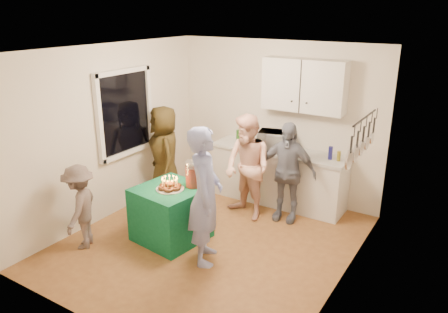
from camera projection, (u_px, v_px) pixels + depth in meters
The scene contains 19 objects.
floor at pixel (211, 242), 6.04m from camera, with size 4.00×4.00×0.00m, color brown.
ceiling at pixel (208, 50), 5.20m from camera, with size 4.00×4.00×0.00m, color white.
back_wall at pixel (277, 121), 7.22m from camera, with size 3.60×3.60×0.00m, color silver.
left_wall at pixel (110, 133), 6.52m from camera, with size 4.00×4.00×0.00m, color silver.
right_wall at pixel (348, 181), 4.72m from camera, with size 4.00×4.00×0.00m, color silver.
window_night at pixel (124, 113), 6.67m from camera, with size 0.04×1.00×1.20m, color black.
counter at pixel (278, 177), 7.17m from camera, with size 2.20×0.58×0.86m, color white.
countertop at pixel (279, 151), 7.02m from camera, with size 2.24×0.62×0.05m, color beige.
upper_cabinet at pixel (304, 85), 6.64m from camera, with size 1.30×0.30×0.80m, color white.
pot_rack at pixel (361, 138), 5.22m from camera, with size 0.12×1.00×0.60m, color black.
microwave at pixel (275, 140), 7.00m from camera, with size 0.53×0.36×0.29m, color white.
party_table at pixel (171, 213), 6.03m from camera, with size 0.85×0.85×0.76m, color #0E5E38.
donut_cake at pixel (170, 183), 5.83m from camera, with size 0.38×0.38×0.18m, color #381C0C, non-canonical shape.
punch_jar at pixel (193, 175), 5.91m from camera, with size 0.22×0.22×0.34m, color #AE210D.
man_birthday at pixel (205, 196), 5.35m from camera, with size 0.65×0.42×1.77m, color #8C95CC.
woman_back_left at pixel (165, 155), 7.08m from camera, with size 0.79×0.51×1.62m, color brown.
woman_back_center at pixel (248, 168), 6.53m from camera, with size 0.78×0.61×1.61m, color #FF9D85.
woman_back_right at pixel (287, 172), 6.47m from camera, with size 0.90×0.37×1.53m, color black.
child_near_left at pixel (80, 207), 5.76m from camera, with size 0.75×0.43×1.16m, color #554744.
Camera 1 is at (2.99, -4.42, 3.09)m, focal length 35.00 mm.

